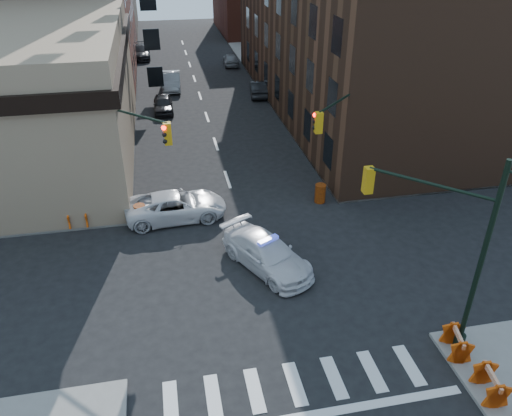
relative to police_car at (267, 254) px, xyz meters
name	(u,v)px	position (x,y,z in m)	size (l,w,h in m)	color
ground	(258,272)	(-0.51, -0.34, -0.77)	(140.00, 140.00, 0.00)	black
sidewalk_ne	(402,70)	(22.49, 32.41, -0.70)	(34.00, 54.50, 0.15)	gray
commercial_row_ne	(357,25)	(12.49, 22.16, 6.23)	(14.00, 34.00, 14.00)	#482C1D
signal_pole_se	(452,242)	(5.53, -5.86, 3.84)	(5.40, 5.27, 8.00)	black
signal_pole_nw	(125,154)	(-6.36, 5.00, 3.57)	(3.58, 3.67, 8.00)	black
signal_pole_ne	(343,137)	(5.33, 5.01, 3.57)	(3.67, 3.58, 8.00)	black
tree_ne_near	(282,60)	(6.99, 25.66, 2.72)	(3.00, 3.00, 4.85)	black
tree_ne_far	(264,42)	(6.99, 33.66, 2.72)	(3.00, 3.00, 4.85)	black
police_car	(267,254)	(0.00, 0.00, 0.00)	(2.16, 5.32, 1.54)	silver
pickup	(176,206)	(-4.02, 5.46, 0.01)	(2.59, 5.61, 1.56)	silver
parked_car_wnear	(163,104)	(-4.07, 23.72, -0.08)	(1.64, 4.07, 1.39)	black
parked_car_wfar	(171,81)	(-3.01, 30.36, 0.04)	(1.72, 4.93, 1.62)	#979A9F
parked_car_wdeep	(141,52)	(-6.01, 43.76, 0.00)	(2.16, 5.31, 1.54)	black
parked_car_enear	(258,88)	(4.99, 26.63, -0.06)	(1.50, 4.31, 1.42)	black
parked_car_efar	(231,59)	(4.14, 38.38, -0.09)	(1.61, 4.00, 1.36)	gray
pedestrian_a	(122,185)	(-7.02, 8.28, 0.19)	(0.59, 0.39, 1.62)	black
pedestrian_b	(34,208)	(-11.58, 6.08, 0.37)	(0.96, 0.75, 1.98)	black
pedestrian_c	(9,189)	(-13.51, 8.92, 0.25)	(1.02, 0.43, 1.75)	#1F232F
barrel_road	(320,193)	(4.48, 5.66, -0.20)	(0.64, 0.64, 1.14)	#CE6409
barrel_bank	(140,214)	(-6.01, 5.26, -0.20)	(0.64, 0.64, 1.15)	#D4520A
barricade_se_a	(456,343)	(5.89, -7.01, -0.12)	(1.35, 0.67, 1.01)	red
barricade_se_b	(490,385)	(5.98, -9.04, -0.10)	(1.38, 0.69, 1.03)	#EE410B
barricade_nw_a	(78,219)	(-9.29, 5.36, -0.17)	(1.21, 0.61, 0.91)	red
barricade_nw_b	(87,199)	(-9.05, 7.66, -0.20)	(1.11, 0.56, 0.83)	#BE4E08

